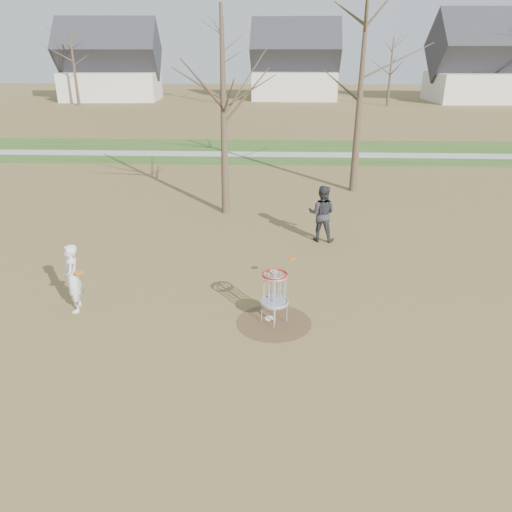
{
  "coord_description": "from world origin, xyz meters",
  "views": [
    {
      "loc": [
        0.01,
        -10.41,
        6.15
      ],
      "look_at": [
        -0.5,
        1.5,
        1.1
      ],
      "focal_mm": 35.0,
      "sensor_mm": 36.0,
      "label": 1
    }
  ],
  "objects_px": {
    "player_throwing": "(322,213)",
    "disc_golf_basket": "(275,289)",
    "disc_grounded": "(269,318)",
    "player_standing": "(73,278)"
  },
  "relations": [
    {
      "from": "player_throwing",
      "to": "disc_grounded",
      "type": "relative_size",
      "value": 8.68
    },
    {
      "from": "player_standing",
      "to": "disc_golf_basket",
      "type": "xyz_separation_m",
      "value": [
        4.96,
        -0.44,
        0.04
      ]
    },
    {
      "from": "disc_grounded",
      "to": "disc_golf_basket",
      "type": "relative_size",
      "value": 0.16
    },
    {
      "from": "player_throwing",
      "to": "disc_golf_basket",
      "type": "xyz_separation_m",
      "value": [
        -1.53,
        -5.59,
        -0.04
      ]
    },
    {
      "from": "player_throwing",
      "to": "disc_grounded",
      "type": "height_order",
      "value": "player_throwing"
    },
    {
      "from": "player_throwing",
      "to": "disc_grounded",
      "type": "bearing_deg",
      "value": 85.21
    },
    {
      "from": "player_standing",
      "to": "disc_grounded",
      "type": "height_order",
      "value": "player_standing"
    },
    {
      "from": "player_standing",
      "to": "disc_golf_basket",
      "type": "height_order",
      "value": "player_standing"
    },
    {
      "from": "disc_grounded",
      "to": "disc_golf_basket",
      "type": "height_order",
      "value": "disc_golf_basket"
    },
    {
      "from": "disc_grounded",
      "to": "disc_golf_basket",
      "type": "bearing_deg",
      "value": -55.32
    }
  ]
}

